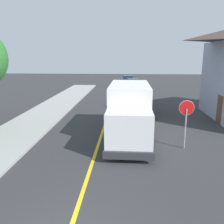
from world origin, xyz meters
TOP-DOWN VIEW (x-y plane):
  - centre_line_yellow at (0.00, 10.00)m, footprint 0.16×56.00m
  - box_truck at (1.74, 9.25)m, footprint 2.48×7.21m
  - parked_car_near at (2.60, 15.57)m, footprint 1.90×4.44m
  - parked_car_mid at (2.56, 21.85)m, footprint 2.00×4.48m
  - parked_car_far at (2.39, 29.14)m, footprint 1.94×4.45m
  - parked_car_furthest at (1.65, 34.98)m, footprint 1.80×4.40m
  - stop_sign at (4.73, 7.54)m, footprint 0.80×0.10m

SIDE VIEW (x-z plane):
  - centre_line_yellow at x=0.00m, z-range 0.00..0.01m
  - parked_car_near at x=2.60m, z-range -0.04..1.63m
  - parked_car_mid at x=2.56m, z-range -0.04..1.63m
  - parked_car_far at x=2.39m, z-range -0.04..1.63m
  - parked_car_furthest at x=1.65m, z-range -0.04..1.63m
  - box_truck at x=1.74m, z-range 0.17..3.37m
  - stop_sign at x=4.73m, z-range 0.53..3.18m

